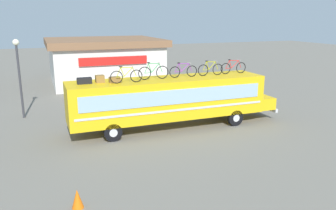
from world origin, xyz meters
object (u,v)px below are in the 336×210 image
bus (171,98)px  luggage_bag_3 (115,80)px  rooftop_bicycle_4 (210,69)px  luggage_bag_1 (84,81)px  luggage_bag_2 (100,79)px  rooftop_bicycle_5 (233,68)px  rooftop_bicycle_3 (183,71)px  rooftop_bicycle_2 (153,72)px  rooftop_bicycle_1 (126,76)px  street_lamp (18,67)px  traffic_cone (77,199)px

bus → luggage_bag_3: bearing=-177.8°
rooftop_bicycle_4 → luggage_bag_1: bearing=179.7°
bus → luggage_bag_2: luggage_bag_2 is taller
luggage_bag_2 → rooftop_bicycle_5: (8.13, 0.01, 0.18)m
bus → rooftop_bicycle_4: 2.94m
rooftop_bicycle_3 → luggage_bag_1: bearing=179.7°
rooftop_bicycle_2 → rooftop_bicycle_5: bearing=1.3°
luggage_bag_2 → rooftop_bicycle_1: (1.28, -0.62, 0.18)m
luggage_bag_3 → street_lamp: 7.14m
bus → luggage_bag_2: bearing=177.2°
luggage_bag_1 → rooftop_bicycle_1: bearing=-14.8°
rooftop_bicycle_3 → rooftop_bicycle_4: 1.74m
bus → street_lamp: (-8.08, 5.14, 1.54)m
rooftop_bicycle_5 → street_lamp: size_ratio=0.35×
luggage_bag_1 → rooftop_bicycle_5: rooftop_bicycle_5 is taller
traffic_cone → street_lamp: bearing=99.1°
rooftop_bicycle_2 → rooftop_bicycle_3: bearing=0.2°
luggage_bag_1 → street_lamp: size_ratio=0.15×
rooftop_bicycle_3 → traffic_cone: (-6.92, -7.07, -2.91)m
rooftop_bicycle_2 → rooftop_bicycle_3: size_ratio=1.03×
rooftop_bicycle_2 → rooftop_bicycle_4: (3.54, -0.01, -0.03)m
luggage_bag_3 → rooftop_bicycle_5: rooftop_bicycle_5 is taller
luggage_bag_1 → luggage_bag_2: 0.82m
luggage_bag_3 → street_lamp: (-4.82, 5.27, 0.24)m
rooftop_bicycle_2 → rooftop_bicycle_4: rooftop_bicycle_2 is taller
rooftop_bicycle_1 → street_lamp: (-5.39, 5.57, 0.03)m
rooftop_bicycle_4 → rooftop_bicycle_1: bearing=-174.4°
luggage_bag_1 → traffic_cone: bearing=-100.8°
rooftop_bicycle_4 → bus: bearing=-178.2°
luggage_bag_2 → rooftop_bicycle_2: bearing=-2.1°
luggage_bag_3 → rooftop_bicycle_4: bearing=2.0°
luggage_bag_2 → luggage_bag_1: bearing=-174.9°
bus → street_lamp: size_ratio=2.51×
luggage_bag_1 → rooftop_bicycle_2: size_ratio=0.42×
rooftop_bicycle_2 → rooftop_bicycle_3: 1.80m
street_lamp → luggage_bag_3: bearing=-47.5°
bus → rooftop_bicycle_2: size_ratio=7.07×
rooftop_bicycle_4 → rooftop_bicycle_5: rooftop_bicycle_4 is taller
rooftop_bicycle_4 → rooftop_bicycle_2: bearing=179.9°
luggage_bag_3 → traffic_cone: (-2.88, -6.86, -2.70)m
luggage_bag_1 → rooftop_bicycle_2: bearing=-0.6°
bus → rooftop_bicycle_2: rooftop_bicycle_2 is taller
luggage_bag_3 → rooftop_bicycle_4: (5.78, 0.20, 0.22)m
rooftop_bicycle_2 → traffic_cone: 9.21m
rooftop_bicycle_1 → rooftop_bicycle_2: (1.67, 0.51, 0.03)m
luggage_bag_1 → traffic_cone: (-1.35, -7.10, -2.70)m
bus → street_lamp: 9.70m
traffic_cone → rooftop_bicycle_3: bearing=45.6°
bus → luggage_bag_3: (-3.26, -0.12, 1.29)m
luggage_bag_1 → luggage_bag_3: luggage_bag_1 is taller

